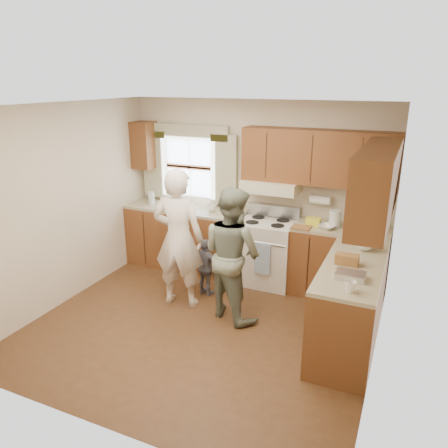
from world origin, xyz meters
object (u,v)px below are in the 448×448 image
at_px(stove, 267,251).
at_px(woman_left, 178,239).
at_px(woman_right, 232,254).
at_px(child, 206,268).

distance_m(stove, woman_left, 1.39).
distance_m(woman_left, woman_right, 0.73).
bearing_deg(child, stove, -117.26).
bearing_deg(child, woman_left, 71.89).
relative_size(stove, woman_left, 0.61).
xyz_separation_m(woman_left, child, (0.21, 0.34, -0.49)).
distance_m(woman_left, child, 0.63).
bearing_deg(woman_right, stove, -70.51).
relative_size(woman_right, child, 2.06).
distance_m(stove, child, 0.93).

